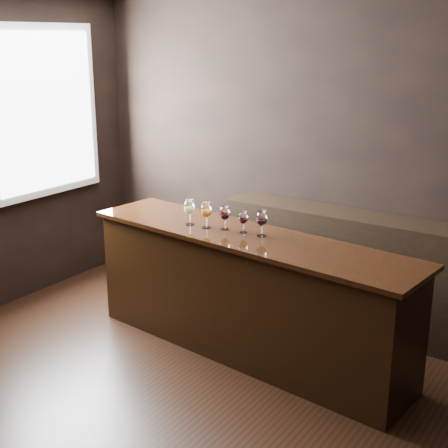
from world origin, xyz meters
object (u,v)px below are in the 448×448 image
Objects in this scene: glass_amber at (206,211)px; glass_red_c at (262,219)px; glass_white at (189,208)px; bar_counter at (247,297)px; back_bar_shelf at (375,275)px; glass_red_b at (243,218)px; glass_red_a at (225,213)px.

glass_red_c is (0.47, 0.06, -0.01)m from glass_amber.
glass_amber is at bearing 2.41° from glass_white.
bar_counter is 12.97× the size of glass_white.
glass_white reaches higher than back_bar_shelf.
glass_amber is at bearing -172.44° from glass_red_c.
glass_red_b is (0.31, 0.06, -0.03)m from glass_amber.
glass_red_a is (-0.92, -0.91, 0.61)m from back_bar_shelf.
bar_counter is 0.97× the size of back_bar_shelf.
glass_white is at bearing -141.69° from back_bar_shelf.
glass_red_c reaches higher than glass_red_b.
glass_red_a is at bearing -177.16° from glass_red_c.
glass_amber is (0.16, 0.01, -0.00)m from glass_white.
glass_red_a is at bearing 17.72° from glass_amber.
glass_red_c reaches higher than bar_counter.
glass_red_b reaches higher than bar_counter.
glass_white reaches higher than bar_counter.
glass_white is at bearing -170.94° from bar_counter.
glass_red_c is (0.10, 0.04, 0.64)m from bar_counter.
glass_amber is at bearing -168.78° from glass_red_b.
glass_white is at bearing -177.59° from glass_amber.
bar_counter is 0.68m from glass_red_a.
back_bar_shelf is at bearing 59.31° from bar_counter.
glass_amber reaches higher than bar_counter.
glass_red_b is 0.16m from glass_red_c.
back_bar_shelf is 13.36× the size of glass_amber.
back_bar_shelf is 1.56m from glass_amber.
glass_white is 1.00× the size of glass_amber.
glass_white is 0.31m from glass_red_a.
glass_red_c is at bearing 2.84° from glass_red_a.
glass_white is (-1.22, -0.97, 0.62)m from back_bar_shelf.
glass_red_b is at bearing -179.52° from glass_red_c.
glass_red_c is (0.16, 0.00, 0.02)m from glass_red_b.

